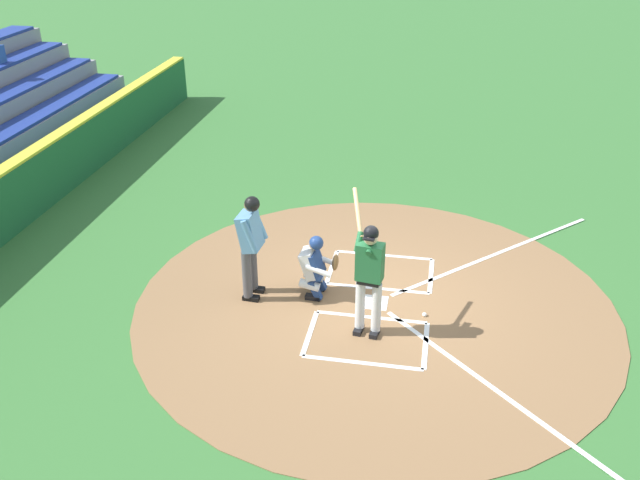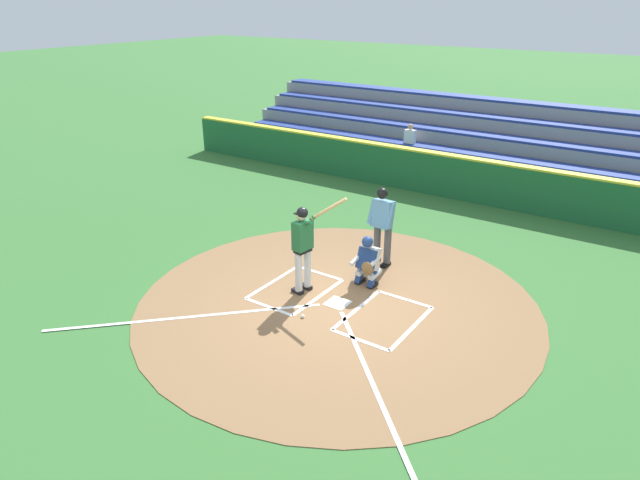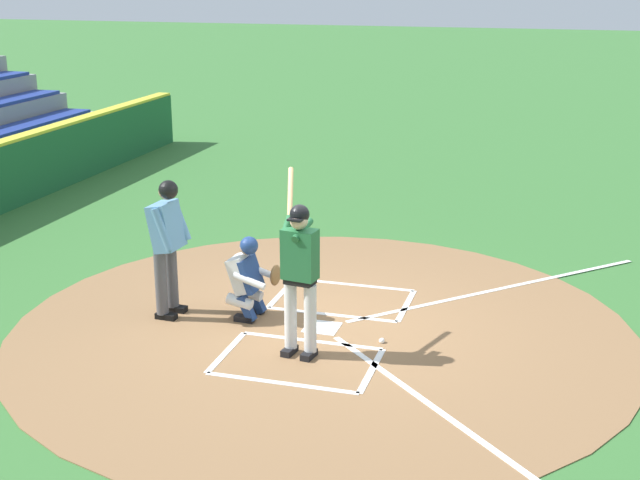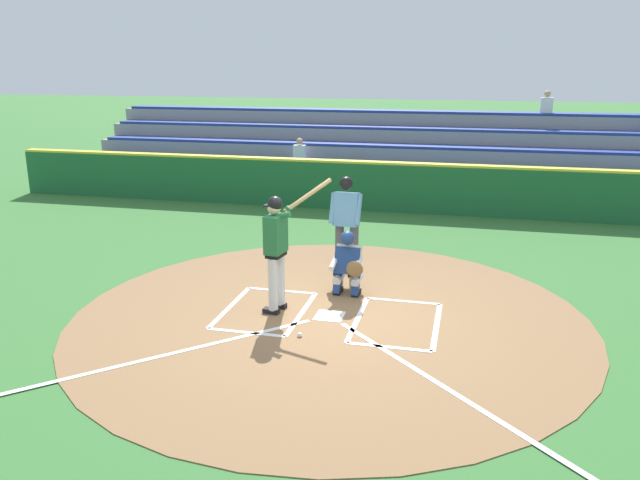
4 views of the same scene
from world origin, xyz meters
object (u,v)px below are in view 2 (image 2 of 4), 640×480
Objects in this scene: baseball at (303,316)px; plate_umpire at (382,221)px; batter at (303,243)px; catcher at (368,260)px.

plate_umpire is at bearing -91.95° from baseball.
batter reaches higher than catcher.
plate_umpire reaches higher than catcher.
baseball is (-0.60, 0.87, -1.06)m from batter.
plate_umpire is at bearing -76.89° from catcher.
batter is 1.46m from catcher.
catcher is 0.61× the size of plate_umpire.
batter is 1.50m from baseball.
baseball is (0.10, 2.90, -1.04)m from plate_umpire.
catcher is at bearing -133.34° from batter.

